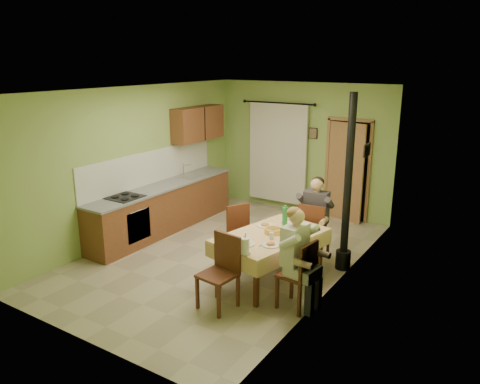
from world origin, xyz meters
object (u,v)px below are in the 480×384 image
Objects in this scene: chair_left at (243,248)px; stove_flue at (346,208)px; chair_near at (219,287)px; man_far at (315,210)px; chair_right at (296,288)px; dining_table at (270,258)px; chair_far at (314,243)px; man_right at (297,247)px.

stove_flue is (1.44, 0.73, 0.73)m from chair_left.
man_far is (0.43, 2.17, 0.59)m from chair_near.
man_far is at bearing 171.42° from stove_flue.
chair_near is 1.05m from chair_right.
chair_near is at bearing -89.06° from dining_table.
man_far is (-0.00, 0.01, 0.59)m from chair_far.
chair_far is 0.72× the size of man_right.
man_right is at bearing -24.66° from dining_table.
man_right reaches higher than dining_table.
chair_near is at bearing -115.27° from stove_flue.
chair_near is (-0.43, -2.15, 0.00)m from chair_far.
man_right is 0.50× the size of stove_flue.
stove_flue reaches higher than man_far.
man_right is at bearing 90.00° from chair_right.
man_far reaches higher than dining_table.
stove_flue reaches higher than man_right.
chair_left is at bearing -143.20° from man_far.
chair_left is at bearing -143.78° from chair_far.
dining_table is 1.24m from man_far.
chair_right is 0.35× the size of stove_flue.
chair_far is at bearing 159.80° from chair_left.
chair_far is at bearing 90.39° from dining_table.
chair_near is 2.29m from man_far.
man_far reaches higher than chair_far.
chair_near reaches higher than chair_left.
chair_far is 0.99× the size of chair_near.
man_far is (-0.46, 1.61, 0.59)m from chair_right.
stove_flue reaches higher than chair_far.
chair_near is 1.04× the size of chair_right.
chair_near is 1.03× the size of chair_left.
dining_table is 1.87× the size of chair_far.
dining_table is 1.08m from chair_near.
chair_right is at bearing -79.49° from man_far.
man_right is (0.88, 0.56, 0.59)m from chair_near.
dining_table is 1.44m from stove_flue.
stove_flue is (0.55, -0.08, 0.15)m from man_far.
chair_near is at bearing 129.35° from man_right.
stove_flue is (0.10, 1.53, 0.15)m from man_right.
chair_far is 1.19m from chair_left.
stove_flue is (0.98, 2.08, 0.73)m from chair_near.
stove_flue is at bearing 65.01° from dining_table.
chair_far is 1.03× the size of chair_right.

